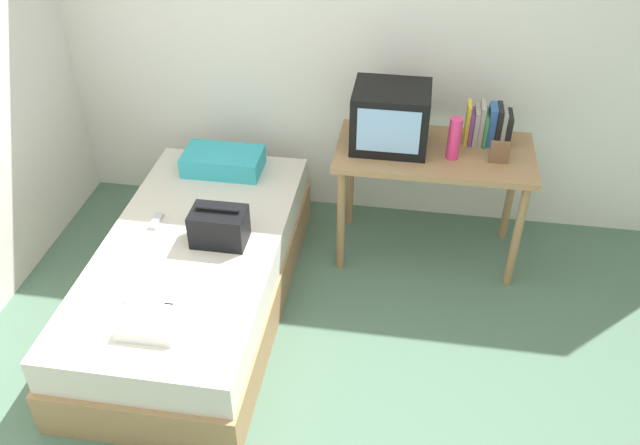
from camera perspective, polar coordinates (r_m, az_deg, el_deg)
The scene contains 14 objects.
ground_plane at distance 3.41m, azimuth -0.66°, elevation -17.47°, with size 8.00×8.00×0.00m, color #4C6B56.
wall_back at distance 4.25m, azimuth 3.85°, elevation 16.37°, with size 5.20×0.10×2.60m, color silver.
bed at distance 3.92m, azimuth -10.56°, elevation -4.38°, with size 1.00×2.00×0.47m.
desk at distance 4.06m, azimuth 9.65°, elevation 4.94°, with size 1.16×0.60×0.76m.
tv at distance 3.94m, azimuth 6.05°, elevation 8.92°, with size 0.44×0.39×0.36m.
water_bottle at distance 3.89m, azimuth 11.38°, elevation 7.05°, with size 0.07×0.07×0.25m, color #E53372.
book_row at distance 4.10m, azimuth 14.17°, elevation 8.03°, with size 0.26×0.17×0.25m.
picture_frame at distance 3.93m, azimuth 15.07°, elevation 5.79°, with size 0.11×0.02×0.13m, color brown.
pillow at distance 4.33m, azimuth -8.27°, elevation 5.19°, with size 0.50×0.29×0.13m, color #33A8B7.
handbag at distance 3.69m, azimuth -8.60°, elevation -0.34°, with size 0.30×0.20×0.22m.
magazine at distance 3.52m, azimuth -14.07°, elevation -5.24°, with size 0.21×0.29×0.01m, color white.
remote_dark at distance 3.34m, azimuth -13.17°, elevation -7.75°, with size 0.04×0.16×0.02m, color black.
remote_silver at distance 3.95m, azimuth -13.81°, elevation 0.14°, with size 0.04×0.14×0.02m, color #B7B7BC.
folded_towel at distance 3.29m, azimuth -14.28°, elevation -8.35°, with size 0.28×0.22×0.06m, color white.
Camera 1 is at (0.35, -1.97, 2.76)m, focal length 37.52 mm.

